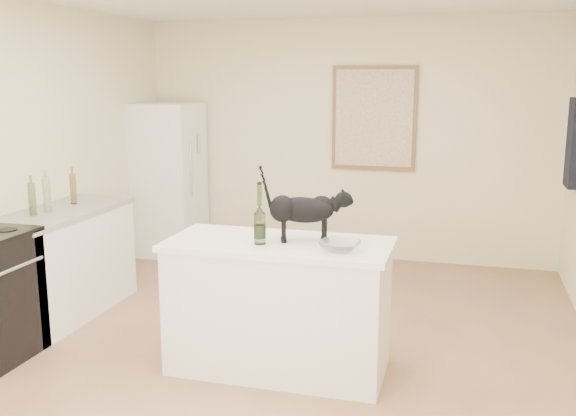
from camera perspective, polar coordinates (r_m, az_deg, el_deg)
The scene contains 15 objects.
floor at distance 4.79m, azimuth -1.28°, elevation -12.81°, with size 5.50×5.50×0.00m, color #A67858.
wall_back at distance 7.08m, azimuth 5.19°, elevation 5.96°, with size 4.50×4.50×0.00m, color beige.
island_base at distance 4.42m, azimuth -0.81°, elevation -8.89°, with size 1.44×0.67×0.86m, color white.
island_top at distance 4.29m, azimuth -0.82°, elevation -3.24°, with size 1.50×0.70×0.04m, color white.
left_cabinets at distance 5.73m, azimuth -19.46°, elevation -4.80°, with size 0.60×1.40×0.86m, color white.
left_countertop at distance 5.62m, azimuth -19.76°, elevation -0.39°, with size 0.62×1.44×0.04m, color gray.
fridge at distance 7.37m, azimuth -10.57°, elevation 2.50°, with size 0.68×0.68×1.70m, color white.
artwork_frame at distance 6.98m, azimuth 7.62°, elevation 7.89°, with size 0.90×0.03×1.10m, color brown.
artwork_canvas at distance 6.96m, azimuth 7.60°, elevation 7.88°, with size 0.82×0.00×1.02m, color beige.
hanging_garment at distance 6.32m, azimuth 23.97°, elevation 5.30°, with size 0.08×0.34×0.80m, color black.
black_cat at distance 4.25m, azimuth 1.31°, elevation -0.47°, with size 0.54×0.16×0.38m, color black, non-canonical shape.
wine_bottle at distance 4.18m, azimuth -2.52°, elevation -0.81°, with size 0.08×0.08×0.36m, color #395D25.
glass_bowl at distance 4.05m, azimuth 4.64°, elevation -3.40°, with size 0.26×0.26×0.06m, color silver.
fridge_paper at distance 7.28m, azimuth -7.81°, elevation 5.71°, with size 0.01×0.15×0.20m, color silver.
counter_bottle_cluster at distance 5.59m, azimuth -20.32°, elevation 1.14°, with size 0.09×0.58×0.29m.
Camera 1 is at (1.28, -4.18, 1.96)m, focal length 40.13 mm.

